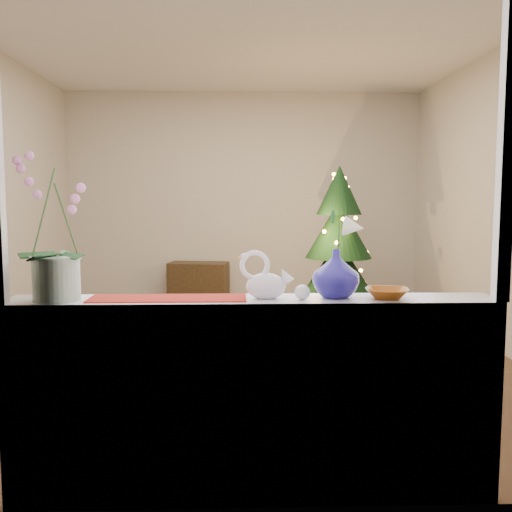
{
  "coord_description": "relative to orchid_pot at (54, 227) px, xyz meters",
  "views": [
    {
      "loc": [
        -0.06,
        -4.9,
        1.38
      ],
      "look_at": [
        0.04,
        -1.4,
        1.01
      ],
      "focal_mm": 40.0,
      "sensor_mm": 36.0,
      "label": 1
    }
  ],
  "objects": [
    {
      "name": "window_apron",
      "position": [
        0.87,
        -0.07,
        -0.81
      ],
      "size": [
        2.2,
        0.08,
        0.88
      ],
      "primitive_type": "cube",
      "color": "white",
      "rests_on": "ground"
    },
    {
      "name": "blue_vase",
      "position": [
        1.24,
        0.03,
        -0.2
      ],
      "size": [
        0.31,
        0.31,
        0.25
      ],
      "primitive_type": "imported",
      "rotation": [
        0.0,
        0.0,
        -0.34
      ],
      "color": "navy",
      "rests_on": "windowsill"
    },
    {
      "name": "wall_front",
      "position": [
        0.87,
        -0.11,
        0.1
      ],
      "size": [
        4.5,
        0.1,
        2.7
      ],
      "primitive_type": "cube",
      "color": "beige",
      "rests_on": "ground"
    },
    {
      "name": "paperweight",
      "position": [
        1.09,
        -0.02,
        -0.29
      ],
      "size": [
        0.08,
        0.08,
        0.07
      ],
      "primitive_type": "sphere",
      "rotation": [
        0.0,
        0.0,
        0.18
      ],
      "color": "silver",
      "rests_on": "windowsill"
    },
    {
      "name": "side_table",
      "position": [
        0.29,
        4.64,
        -0.97
      ],
      "size": [
        0.78,
        0.48,
        0.55
      ],
      "primitive_type": "cube",
      "rotation": [
        0.0,
        0.0,
        -0.16
      ],
      "color": "black",
      "rests_on": "ground"
    },
    {
      "name": "amber_dish",
      "position": [
        1.47,
        -0.0,
        -0.31
      ],
      "size": [
        0.2,
        0.2,
        0.04
      ],
      "primitive_type": "imported",
      "rotation": [
        0.0,
        0.0,
        -0.24
      ],
      "color": "#8E4710",
      "rests_on": "windowsill"
    },
    {
      "name": "orchid_pot",
      "position": [
        0.0,
        0.0,
        0.0
      ],
      "size": [
        0.29,
        0.29,
        0.65
      ],
      "primitive_type": null,
      "rotation": [
        0.0,
        0.0,
        0.4
      ],
      "color": "silver",
      "rests_on": "windowsill"
    },
    {
      "name": "windowsill",
      "position": [
        0.87,
        0.02,
        -0.35
      ],
      "size": [
        2.2,
        0.26,
        0.04
      ],
      "primitive_type": "cube",
      "color": "white",
      "rests_on": "window_apron"
    },
    {
      "name": "swan",
      "position": [
        0.93,
        0.01,
        -0.22
      ],
      "size": [
        0.26,
        0.17,
        0.21
      ],
      "primitive_type": null,
      "rotation": [
        0.0,
        0.0,
        0.26
      ],
      "color": "silver",
      "rests_on": "windowsill"
    },
    {
      "name": "runner",
      "position": [
        0.49,
        0.02,
        -0.32
      ],
      "size": [
        0.7,
        0.2,
        0.01
      ],
      "primitive_type": "cube",
      "color": "maroon",
      "rests_on": "windowsill"
    },
    {
      "name": "ceiling",
      "position": [
        0.87,
        2.39,
        1.45
      ],
      "size": [
        5.0,
        5.0,
        0.0
      ],
      "primitive_type": "plane",
      "color": "white",
      "rests_on": "wall_back"
    },
    {
      "name": "wall_back",
      "position": [
        0.87,
        4.89,
        0.1
      ],
      "size": [
        4.5,
        0.1,
        2.7
      ],
      "primitive_type": "cube",
      "color": "beige",
      "rests_on": "ground"
    },
    {
      "name": "window_frame",
      "position": [
        0.87,
        -0.08,
        0.45
      ],
      "size": [
        2.22,
        0.06,
        1.6
      ],
      "primitive_type": null,
      "color": "white",
      "rests_on": "windowsill"
    },
    {
      "name": "wall_right",
      "position": [
        3.12,
        2.39,
        0.1
      ],
      "size": [
        0.1,
        5.0,
        2.7
      ],
      "primitive_type": "cube",
      "color": "beige",
      "rests_on": "ground"
    },
    {
      "name": "xmas_tree",
      "position": [
        1.88,
        3.58,
        -0.39
      ],
      "size": [
        1.01,
        1.01,
        1.71
      ],
      "primitive_type": null,
      "rotation": [
        0.0,
        0.0,
        0.09
      ],
      "color": "black",
      "rests_on": "ground"
    },
    {
      "name": "lily",
      "position": [
        1.24,
        0.03,
        0.02
      ],
      "size": [
        0.14,
        0.08,
        0.19
      ],
      "primitive_type": null,
      "color": "silver",
      "rests_on": "blue_vase"
    },
    {
      "name": "ground",
      "position": [
        0.87,
        2.39,
        -1.25
      ],
      "size": [
        5.0,
        5.0,
        0.0
      ],
      "primitive_type": "plane",
      "color": "#321D14",
      "rests_on": "ground"
    }
  ]
}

